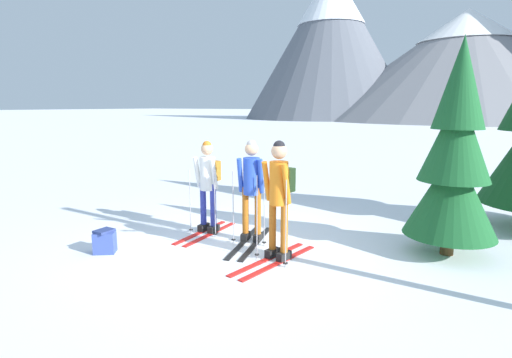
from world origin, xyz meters
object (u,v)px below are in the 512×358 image
skier_in_blue (251,187)px  pine_tree_near (455,159)px  skier_in_white (208,182)px  skier_in_orange (279,193)px  backpack_on_snow_front (105,241)px

skier_in_blue → pine_tree_near: bearing=19.4°
pine_tree_near → skier_in_white: bearing=-165.6°
skier_in_orange → skier_in_blue: bearing=147.8°
skier_in_white → skier_in_orange: 1.82m
skier_in_orange → pine_tree_near: size_ratio=0.55×
skier_in_white → backpack_on_snow_front: size_ratio=4.23×
backpack_on_snow_front → skier_in_blue: bearing=44.2°
skier_in_blue → pine_tree_near: pine_tree_near is taller
skier_in_orange → backpack_on_snow_front: 2.89m
skier_in_blue → skier_in_orange: bearing=-32.2°
skier_in_white → skier_in_orange: size_ratio=0.93×
skier_in_blue → skier_in_orange: (0.79, -0.50, 0.07)m
backpack_on_snow_front → pine_tree_near: bearing=30.1°
skier_in_white → skier_in_blue: 0.95m
pine_tree_near → skier_in_blue: bearing=-160.6°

